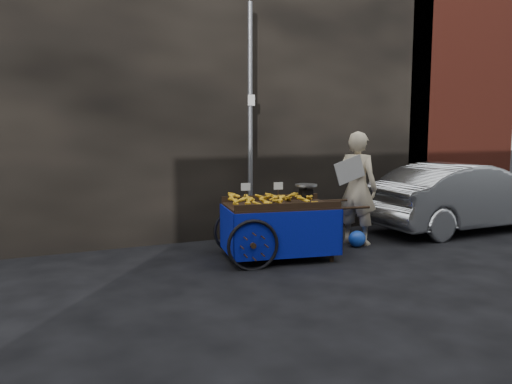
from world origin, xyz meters
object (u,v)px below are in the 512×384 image
banana_cart (276,210)px  vendor (357,188)px  parked_car (464,197)px  plastic_bag (357,239)px

banana_cart → vendor: (1.68, 0.33, 0.22)m
vendor → parked_car: 2.57m
banana_cart → vendor: 1.72m
banana_cart → vendor: bearing=20.6°
parked_car → vendor: bearing=91.7°
banana_cart → plastic_bag: bearing=13.5°
banana_cart → parked_car: bearing=15.4°
vendor → plastic_bag: size_ratio=6.30×
banana_cart → plastic_bag: (1.54, 0.11, -0.59)m
banana_cart → parked_car: size_ratio=0.59×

